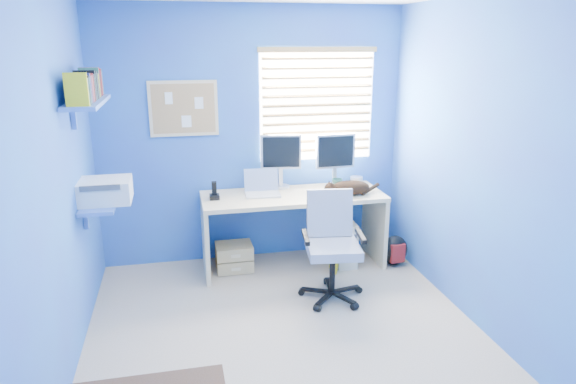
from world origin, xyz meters
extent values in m
cube|color=#BEAB92|center=(0.00, 0.00, 0.00)|extent=(3.00, 3.20, 0.00)
cube|color=#364AB1|center=(0.00, 1.60, 1.25)|extent=(3.00, 0.01, 2.50)
cube|color=#364AB1|center=(0.00, -1.60, 1.25)|extent=(3.00, 0.01, 2.50)
cube|color=#364AB1|center=(-1.50, 0.00, 1.25)|extent=(0.01, 3.20, 2.50)
cube|color=#364AB1|center=(1.50, 0.00, 1.25)|extent=(0.01, 3.20, 2.50)
cube|color=#D9B786|center=(0.33, 1.26, 0.37)|extent=(1.75, 0.65, 0.74)
cube|color=silver|center=(0.04, 1.30, 0.85)|extent=(0.34, 0.28, 0.22)
cube|color=silver|center=(0.26, 1.51, 1.01)|extent=(0.41, 0.19, 0.54)
cube|color=silver|center=(0.80, 1.43, 1.01)|extent=(0.41, 0.14, 0.54)
cube|color=black|center=(-0.42, 1.27, 0.82)|extent=(0.09, 0.11, 0.17)
imported|color=#296051|center=(0.81, 1.35, 0.79)|extent=(0.10, 0.09, 0.10)
cylinder|color=silver|center=(1.06, 1.50, 0.78)|extent=(0.13, 0.13, 0.07)
ellipsoid|color=black|center=(0.86, 1.12, 0.81)|extent=(0.41, 0.24, 0.14)
cube|color=beige|center=(0.84, 1.23, 0.23)|extent=(0.20, 0.44, 0.45)
cube|color=tan|center=(-0.25, 1.27, 0.14)|extent=(0.35, 0.28, 0.27)
cube|color=yellow|center=(0.70, 1.03, 0.12)|extent=(0.03, 0.17, 0.24)
ellipsoid|color=black|center=(1.33, 1.04, 0.15)|extent=(0.28, 0.22, 0.31)
cylinder|color=black|center=(0.51, 0.51, 0.03)|extent=(0.60, 0.60, 0.06)
cylinder|color=black|center=(0.51, 0.51, 0.24)|extent=(0.06, 0.06, 0.37)
cube|color=#9CA4BE|center=(0.51, 0.51, 0.47)|extent=(0.49, 0.49, 0.08)
cube|color=#9CA4BE|center=(0.54, 0.72, 0.72)|extent=(0.40, 0.11, 0.42)
cube|color=white|center=(0.65, 1.59, 1.55)|extent=(1.15, 0.01, 1.10)
cube|color=tan|center=(0.65, 1.56, 1.55)|extent=(1.10, 0.03, 1.00)
cube|color=#D9B786|center=(-0.65, 1.58, 1.55)|extent=(0.64, 0.02, 0.52)
cube|color=tan|center=(-0.65, 1.57, 1.55)|extent=(0.58, 0.01, 0.46)
cube|color=#456DC3|center=(-1.36, 0.75, 0.92)|extent=(0.26, 0.55, 0.03)
cube|color=silver|center=(-1.32, 0.75, 1.02)|extent=(0.42, 0.34, 0.18)
cube|color=#456DC3|center=(-1.37, 0.75, 1.72)|extent=(0.24, 0.90, 0.03)
cube|color=navy|center=(-1.38, 0.75, 1.84)|extent=(0.15, 0.80, 0.22)
camera|label=1|loc=(-0.73, -3.36, 2.17)|focal=32.00mm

